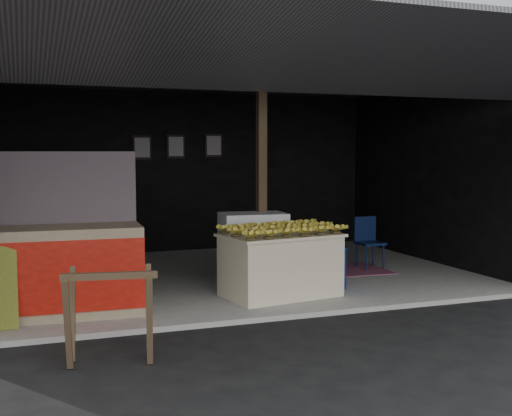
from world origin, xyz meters
name	(u,v)px	position (x,y,z in m)	size (l,w,h in m)	color
ground	(297,319)	(0.00, 0.00, 0.00)	(80.00, 80.00, 0.00)	black
concrete_slab	(228,276)	(0.00, 2.50, 0.03)	(7.00, 5.00, 0.06)	gray
shophouse	(221,134)	(0.00, 2.82, 2.10)	(7.40, 7.29, 3.02)	black
banana_table	(280,265)	(0.17, 0.89, 0.45)	(1.53, 1.08, 0.77)	silver
banana_pile	(281,228)	(0.17, 0.89, 0.91)	(1.29, 0.78, 0.15)	gold
white_crate	(253,248)	(0.12, 1.73, 0.54)	(0.90, 0.65, 0.96)	white
neighbor_stall	(60,267)	(-2.43, 0.87, 0.59)	(1.76, 0.85, 1.78)	#998466
sawhorse	(110,306)	(-2.12, -0.82, 0.51)	(0.82, 0.82, 0.81)	brown
water_barrel	(333,269)	(0.98, 1.06, 0.32)	(0.35, 0.35, 0.51)	navy
plastic_chair	(368,238)	(2.16, 2.22, 0.52)	(0.38, 0.38, 0.79)	#091435
magenta_rug	(336,270)	(1.59, 2.15, 0.07)	(1.50, 1.00, 0.01)	maroon
picture_frames	(178,147)	(-0.17, 4.89, 1.93)	(1.62, 0.04, 0.46)	black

